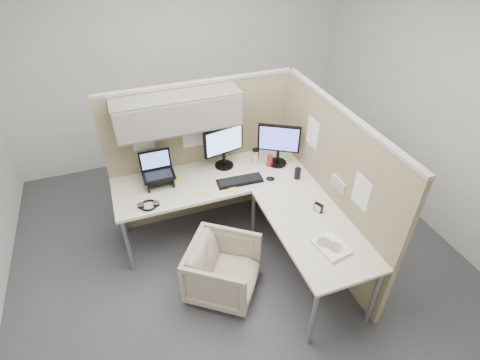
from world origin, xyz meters
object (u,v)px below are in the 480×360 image
object	(u,v)px
desk	(247,200)
keyboard	(240,181)
office_chair	(223,267)
monitor_left	(224,144)

from	to	relation	value
desk	keyboard	world-z (taller)	keyboard
office_chair	monitor_left	size ratio (longest dim) A/B	1.33
desk	keyboard	bearing A→B (deg)	86.11
monitor_left	desk	bearing A→B (deg)	-96.84
office_chair	keyboard	xyz separation A→B (m)	(0.40, 0.66, 0.43)
desk	monitor_left	world-z (taller)	monitor_left
office_chair	keyboard	bearing A→B (deg)	4.20
desk	monitor_left	distance (m)	0.65
desk	office_chair	bearing A→B (deg)	-132.97
office_chair	monitor_left	world-z (taller)	monitor_left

